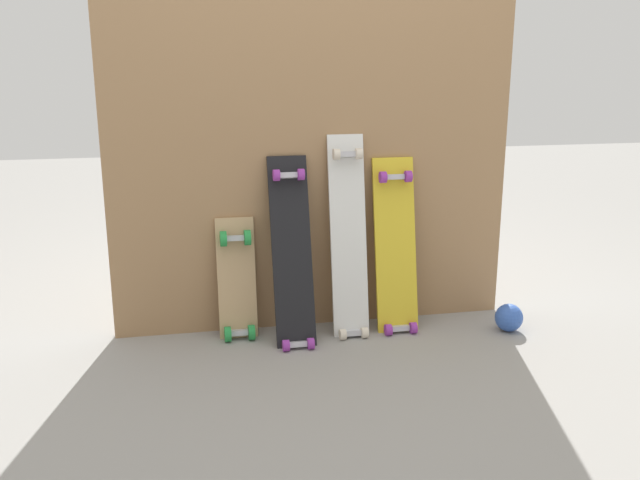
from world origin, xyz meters
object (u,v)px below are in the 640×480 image
skateboard_black (292,260)px  rubber_ball (509,318)px  skateboard_white (349,244)px  skateboard_yellow (396,253)px  skateboard_natural (237,285)px

skateboard_black → rubber_ball: skateboard_black is taller
skateboard_white → skateboard_yellow: (0.23, 0.00, -0.05)m
skateboard_black → skateboard_white: (0.27, 0.04, 0.05)m
skateboard_black → skateboard_white: skateboard_white is taller
skateboard_natural → skateboard_yellow: bearing=-2.6°
skateboard_white → rubber_ball: size_ratio=7.53×
skateboard_black → skateboard_yellow: 0.49m
rubber_ball → skateboard_yellow: bearing=161.7°
skateboard_black → skateboard_white: bearing=9.0°
skateboard_black → skateboard_yellow: bearing=5.2°
skateboard_yellow → skateboard_white: bearing=-179.3°
skateboard_natural → skateboard_yellow: (0.73, -0.03, 0.12)m
skateboard_black → rubber_ball: size_ratio=6.86×
skateboard_natural → skateboard_black: 0.28m
skateboard_natural → rubber_ball: (1.24, -0.20, -0.18)m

